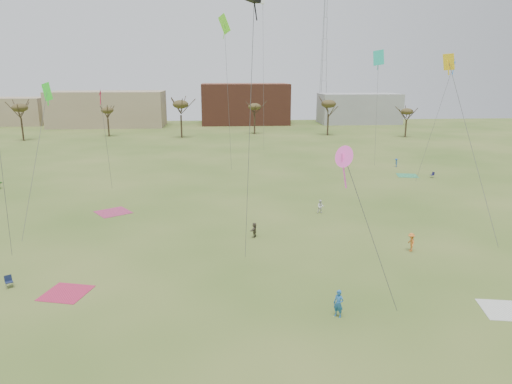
{
  "coord_description": "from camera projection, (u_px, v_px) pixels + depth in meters",
  "views": [
    {
      "loc": [
        -2.95,
        -26.04,
        15.17
      ],
      "look_at": [
        0.0,
        12.0,
        5.5
      ],
      "focal_mm": 33.1,
      "sensor_mm": 36.0,
      "label": 1
    }
  ],
  "objects": [
    {
      "name": "blanket_red",
      "position": [
        66.0,
        293.0,
        33.41
      ],
      "size": [
        3.63,
        3.63,
        0.03
      ],
      "primitive_type": "cube",
      "rotation": [
        0.0,
        0.0,
        2.88
      ],
      "color": "#B42449",
      "rests_on": "ground"
    },
    {
      "name": "tree_line",
      "position": [
        220.0,
        111.0,
        103.63
      ],
      "size": [
        117.44,
        49.32,
        8.91
      ],
      "color": "#3A2B1E",
      "rests_on": "ground"
    },
    {
      "name": "camp_chair_left",
      "position": [
        9.0,
        284.0,
        34.28
      ],
      "size": [
        0.72,
        0.73,
        0.87
      ],
      "rotation": [
        0.0,
        0.0,
        0.58
      ],
      "color": "#151E3B",
      "rests_on": "ground"
    },
    {
      "name": "spectator_fore_c",
      "position": [
        254.0,
        230.0,
        44.69
      ],
      "size": [
        0.94,
        1.37,
        1.42
      ],
      "primitive_type": "imported",
      "rotation": [
        0.0,
        0.0,
        4.28
      ],
      "color": "brown",
      "rests_on": "ground"
    },
    {
      "name": "camp_chair_right",
      "position": [
        432.0,
        176.0,
        70.08
      ],
      "size": [
        0.67,
        0.64,
        0.87
      ],
      "rotation": [
        0.0,
        0.0,
        5.02
      ],
      "color": "#16153B",
      "rests_on": "ground"
    },
    {
      "name": "kites_aloft",
      "position": [
        262.0,
        25.0,
        51.59
      ],
      "size": [
        69.08,
        65.56,
        27.6
      ],
      "color": "#EB1B4C",
      "rests_on": "ground"
    },
    {
      "name": "building_grey",
      "position": [
        359.0,
        108.0,
        145.06
      ],
      "size": [
        24.0,
        12.0,
        9.0
      ],
      "primitive_type": "cube",
      "color": "gray",
      "rests_on": "ground"
    },
    {
      "name": "flyer_mid_b",
      "position": [
        411.0,
        242.0,
        41.13
      ],
      "size": [
        0.68,
        1.1,
        1.64
      ],
      "primitive_type": "imported",
      "rotation": [
        0.0,
        0.0,
        4.64
      ],
      "color": "orange",
      "rests_on": "ground"
    },
    {
      "name": "radio_tower",
      "position": [
        324.0,
        59.0,
        147.46
      ],
      "size": [
        1.51,
        1.72,
        41.0
      ],
      "color": "#9EA3A8",
      "rests_on": "ground"
    },
    {
      "name": "building_brick",
      "position": [
        245.0,
        104.0,
        144.0
      ],
      "size": [
        26.0,
        16.0,
        12.0
      ],
      "primitive_type": "cube",
      "color": "brown",
      "rests_on": "ground"
    },
    {
      "name": "blanket_cream",
      "position": [
        505.0,
        310.0,
        30.98
      ],
      "size": [
        3.42,
        3.42,
        0.03
      ],
      "primitive_type": "cube",
      "rotation": [
        0.0,
        0.0,
        1.37
      ],
      "color": "silver",
      "rests_on": "ground"
    },
    {
      "name": "flyer_near_right",
      "position": [
        339.0,
        304.0,
        30.0
      ],
      "size": [
        0.79,
        0.76,
        1.82
      ],
      "primitive_type": "imported",
      "rotation": [
        0.0,
        0.0,
        5.57
      ],
      "color": "#225E9D",
      "rests_on": "ground"
    },
    {
      "name": "ground",
      "position": [
        271.0,
        326.0,
        29.12
      ],
      "size": [
        260.0,
        260.0,
        0.0
      ],
      "primitive_type": "plane",
      "color": "#36551A",
      "rests_on": "ground"
    },
    {
      "name": "blanket_olive",
      "position": [
        407.0,
        176.0,
        71.59
      ],
      "size": [
        3.51,
        3.51,
        0.03
      ],
      "primitive_type": "cube",
      "rotation": [
        0.0,
        0.0,
        2.94
      ],
      "color": "#338C59",
      "rests_on": "ground"
    },
    {
      "name": "spectator_mid_e",
      "position": [
        321.0,
        207.0,
        52.33
      ],
      "size": [
        0.79,
        0.66,
        1.49
      ],
      "primitive_type": "imported",
      "rotation": [
        0.0,
        0.0,
        6.15
      ],
      "color": "white",
      "rests_on": "ground"
    },
    {
      "name": "blanket_plum",
      "position": [
        113.0,
        212.0,
        52.78
      ],
      "size": [
        4.67,
        4.67,
        0.03
      ],
      "primitive_type": "cube",
      "rotation": [
        0.0,
        0.0,
        2.17
      ],
      "color": "#A4325A",
      "rests_on": "ground"
    },
    {
      "name": "building_tan_west",
      "position": [
        11.0,
        111.0,
        141.17
      ],
      "size": [
        20.0,
        12.0,
        8.0
      ],
      "primitive_type": "cube",
      "color": "#937F60",
      "rests_on": "ground"
    },
    {
      "name": "flyer_far_c",
      "position": [
        396.0,
        163.0,
        78.18
      ],
      "size": [
        0.65,
        0.97,
        1.39
      ],
      "primitive_type": "imported",
      "rotation": [
        0.0,
        0.0,
        4.55
      ],
      "color": "#1D4989",
      "rests_on": "ground"
    },
    {
      "name": "building_tan",
      "position": [
        108.0,
        109.0,
        136.41
      ],
      "size": [
        32.0,
        14.0,
        10.0
      ],
      "primitive_type": "cube",
      "color": "#937F60",
      "rests_on": "ground"
    }
  ]
}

